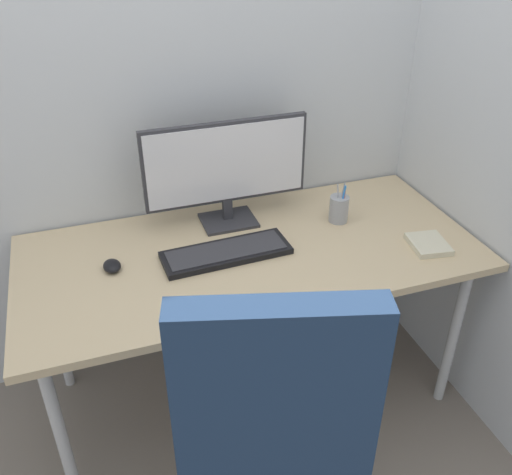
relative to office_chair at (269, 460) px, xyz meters
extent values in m
plane|color=slate|center=(0.21, 0.78, -0.62)|extent=(8.00, 8.00, 0.00)
cube|color=silver|center=(0.21, 1.19, 0.78)|extent=(3.03, 0.04, 2.80)
cube|color=#D1B78C|center=(0.21, 0.78, 0.10)|extent=(1.67, 0.77, 0.03)
cylinder|color=silver|center=(-0.54, 0.48, -0.27)|extent=(0.04, 0.04, 0.70)
cylinder|color=silver|center=(0.96, 0.48, -0.27)|extent=(0.04, 0.04, 0.70)
cylinder|color=silver|center=(-0.54, 1.08, -0.27)|extent=(0.04, 0.04, 0.70)
cylinder|color=silver|center=(0.96, 1.08, -0.27)|extent=(0.04, 0.04, 0.70)
cube|color=navy|center=(0.03, 0.11, -0.17)|extent=(0.58, 0.60, 0.10)
cube|color=navy|center=(-0.04, -0.13, 0.25)|extent=(0.42, 0.18, 0.73)
cube|color=#333338|center=(0.19, 1.00, 0.12)|extent=(0.21, 0.17, 0.01)
cube|color=#333338|center=(0.19, 1.01, 0.17)|extent=(0.04, 0.02, 0.09)
cube|color=#333338|center=(0.19, 1.01, 0.36)|extent=(0.63, 0.02, 0.32)
cube|color=silver|center=(0.19, 1.00, 0.36)|extent=(0.61, 0.01, 0.29)
cube|color=black|center=(0.12, 0.77, 0.12)|extent=(0.47, 0.18, 0.02)
cube|color=#333338|center=(0.12, 0.77, 0.13)|extent=(0.43, 0.15, 0.00)
ellipsoid|color=black|center=(-0.28, 0.81, 0.13)|extent=(0.07, 0.08, 0.03)
cylinder|color=#9EA0A5|center=(0.61, 0.87, 0.16)|extent=(0.08, 0.08, 0.11)
cylinder|color=#B2B5BA|center=(0.60, 0.87, 0.22)|extent=(0.02, 0.01, 0.11)
cylinder|color=#B2B5BA|center=(0.61, 0.87, 0.22)|extent=(0.02, 0.01, 0.11)
torus|color=red|center=(0.61, 0.87, 0.17)|extent=(0.04, 0.04, 0.01)
cylinder|color=#337FD8|center=(0.61, 0.85, 0.21)|extent=(0.02, 0.01, 0.13)
cylinder|color=red|center=(0.61, 0.86, 0.20)|extent=(0.02, 0.01, 0.12)
cube|color=beige|center=(0.84, 0.59, 0.12)|extent=(0.15, 0.17, 0.02)
camera|label=1|loc=(-0.32, -0.84, 1.23)|focal=39.12mm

